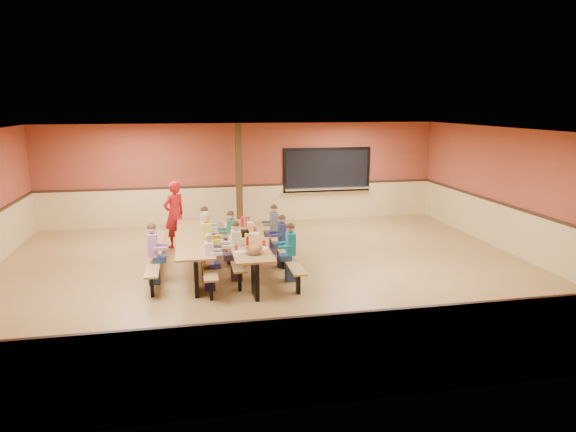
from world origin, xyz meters
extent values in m
plane|color=brown|center=(0.00, 0.00, 0.00)|extent=(12.00, 12.00, 0.00)
cube|color=brown|center=(0.00, 5.00, 1.50)|extent=(12.00, 0.04, 3.00)
cube|color=brown|center=(0.00, -5.00, 1.50)|extent=(12.00, 0.04, 3.00)
cube|color=brown|center=(6.00, 0.00, 1.50)|extent=(0.04, 10.00, 3.00)
cube|color=white|center=(0.00, 0.00, 3.00)|extent=(12.00, 10.00, 0.04)
cube|color=black|center=(2.60, 4.97, 1.55)|extent=(2.60, 0.06, 1.20)
cube|color=silver|center=(2.60, 4.88, 0.98)|extent=(2.70, 0.28, 0.06)
cube|color=#332311|center=(-0.20, 4.40, 1.50)|extent=(0.18, 0.18, 3.00)
cube|color=#A47841|center=(-0.50, 0.27, 0.72)|extent=(0.75, 3.60, 0.04)
cube|color=black|center=(-0.50, -1.28, 0.35)|extent=(0.08, 0.60, 0.70)
cube|color=black|center=(-0.50, 1.82, 0.35)|extent=(0.08, 0.60, 0.70)
cube|color=#A47841|center=(-1.32, 0.27, 0.43)|extent=(0.26, 3.60, 0.04)
cube|color=black|center=(-1.32, 0.27, 0.21)|extent=(0.06, 0.18, 0.41)
cube|color=#A47841|center=(0.33, 0.27, 0.43)|extent=(0.26, 3.60, 0.04)
cube|color=black|center=(0.33, 0.27, 0.21)|extent=(0.06, 0.18, 0.41)
cube|color=#A47841|center=(-1.58, 0.66, 0.72)|extent=(0.75, 3.60, 0.04)
cube|color=black|center=(-1.58, -0.89, 0.35)|extent=(0.08, 0.60, 0.70)
cube|color=black|center=(-1.58, 2.21, 0.35)|extent=(0.08, 0.60, 0.70)
cube|color=#A47841|center=(-2.41, 0.66, 0.43)|extent=(0.26, 3.60, 0.04)
cube|color=black|center=(-2.41, 0.66, 0.21)|extent=(0.06, 0.18, 0.41)
cube|color=#A47841|center=(-0.76, 0.66, 0.43)|extent=(0.26, 3.60, 0.04)
cube|color=black|center=(-0.76, 0.66, 0.21)|extent=(0.06, 0.18, 0.41)
imported|color=#A71313|center=(-2.03, 2.51, 0.84)|extent=(0.73, 0.70, 1.69)
cylinder|color=red|center=(-0.42, 1.34, 0.85)|extent=(0.16, 0.16, 0.22)
cube|color=black|center=(-0.52, 0.36, 0.80)|extent=(0.10, 0.14, 0.13)
cylinder|color=yellow|center=(-0.52, -0.02, 0.82)|extent=(0.06, 0.06, 0.17)
cylinder|color=#B2140F|center=(-0.52, -0.32, 0.82)|extent=(0.06, 0.06, 0.17)
cube|color=black|center=(-0.46, 0.72, 0.77)|extent=(0.16, 0.16, 0.06)
cube|color=#A47841|center=(-0.46, 0.72, 1.05)|extent=(0.02, 0.09, 0.50)
camera|label=1|loc=(-1.67, -10.37, 3.56)|focal=32.00mm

